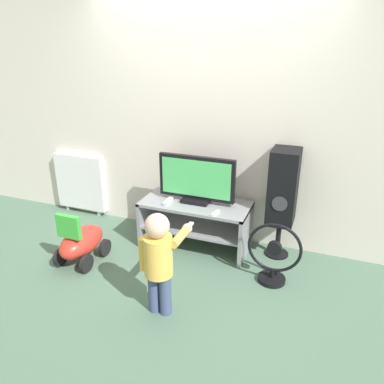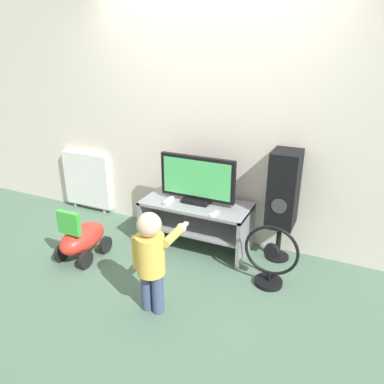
# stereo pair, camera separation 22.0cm
# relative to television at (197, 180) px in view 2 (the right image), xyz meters

# --- Properties ---
(ground_plane) EXTENTS (16.00, 16.00, 0.00)m
(ground_plane) POSITION_rel_television_xyz_m (0.00, -0.28, -0.74)
(ground_plane) COLOR #4C6B56
(wall_back) EXTENTS (10.00, 0.06, 2.60)m
(wall_back) POSITION_rel_television_xyz_m (0.00, 0.31, 0.56)
(wall_back) COLOR silver
(wall_back) RESTS_ON ground_plane
(tv_stand) EXTENTS (1.13, 0.52, 0.50)m
(tv_stand) POSITION_rel_television_xyz_m (0.00, -0.02, -0.41)
(tv_stand) COLOR gray
(tv_stand) RESTS_ON ground_plane
(television) EXTENTS (0.80, 0.20, 0.49)m
(television) POSITION_rel_television_xyz_m (0.00, 0.00, 0.00)
(television) COLOR black
(television) RESTS_ON tv_stand
(game_console) EXTENTS (0.04, 0.17, 0.04)m
(game_console) POSITION_rel_television_xyz_m (-0.26, -0.14, -0.22)
(game_console) COLOR white
(game_console) RESTS_ON tv_stand
(remote_primary) EXTENTS (0.06, 0.13, 0.03)m
(remote_primary) POSITION_rel_television_xyz_m (0.28, -0.22, -0.23)
(remote_primary) COLOR white
(remote_primary) RESTS_ON tv_stand
(child) EXTENTS (0.34, 0.49, 0.88)m
(child) POSITION_rel_television_xyz_m (0.11, -1.11, -0.22)
(child) COLOR #3F4C72
(child) RESTS_ON ground_plane
(speaker_tower) EXTENTS (0.26, 0.32, 1.12)m
(speaker_tower) POSITION_rel_television_xyz_m (0.85, 0.11, -0.01)
(speaker_tower) COLOR black
(speaker_tower) RESTS_ON ground_plane
(floor_fan) EXTENTS (0.49, 0.25, 0.59)m
(floor_fan) POSITION_rel_television_xyz_m (0.88, -0.38, -0.48)
(floor_fan) COLOR black
(floor_fan) RESTS_ON ground_plane
(ride_on_toy) EXTENTS (0.35, 0.57, 0.57)m
(ride_on_toy) POSITION_rel_television_xyz_m (-0.95, -0.71, -0.53)
(ride_on_toy) COLOR red
(ride_on_toy) RESTS_ON ground_plane
(radiator) EXTENTS (0.68, 0.08, 0.76)m
(radiator) POSITION_rel_television_xyz_m (-1.64, 0.24, -0.34)
(radiator) COLOR white
(radiator) RESTS_ON ground_plane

